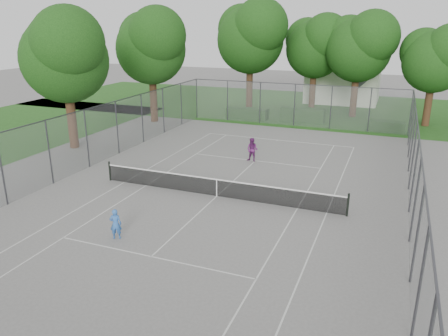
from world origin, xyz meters
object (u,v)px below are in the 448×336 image
at_px(tennis_net, 217,187).
at_px(girl_player, 116,224).
at_px(house, 344,67).
at_px(woman_player, 252,150).

bearing_deg(tennis_net, girl_player, -110.07).
relative_size(house, woman_player, 6.12).
bearing_deg(woman_player, house, 90.18).
xyz_separation_m(tennis_net, house, (2.25, 30.47, 3.22)).
distance_m(house, woman_player, 24.56).
height_order(tennis_net, girl_player, girl_player).
bearing_deg(woman_player, girl_player, -93.26).
distance_m(tennis_net, house, 30.72).
relative_size(girl_player, woman_player, 0.85).
xyz_separation_m(girl_player, woman_player, (1.90, 11.85, 0.11)).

